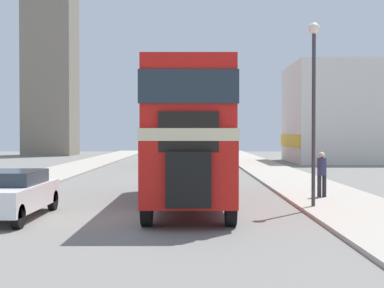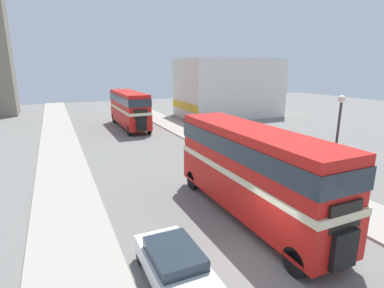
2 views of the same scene
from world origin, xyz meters
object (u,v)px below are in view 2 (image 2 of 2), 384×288
at_px(bus_distant, 129,107).
at_px(car_parked_near, 176,267).
at_px(double_decker_bus, 251,165).
at_px(street_lamp, 337,137).
at_px(pedestrian_walking, 306,175).

xyz_separation_m(bus_distant, car_parked_near, (-5.09, -28.09, -1.89)).
distance_m(double_decker_bus, street_lamp, 4.41).
bearing_deg(street_lamp, car_parked_near, -169.36).
xyz_separation_m(double_decker_bus, car_parked_near, (-5.16, -3.10, -1.93)).
bearing_deg(street_lamp, double_decker_bus, 160.86).
xyz_separation_m(bus_distant, street_lamp, (4.04, -26.38, 1.35)).
relative_size(pedestrian_walking, street_lamp, 0.28).
bearing_deg(double_decker_bus, bus_distant, 90.16).
bearing_deg(double_decker_bus, pedestrian_walking, 13.03).
relative_size(double_decker_bus, bus_distant, 0.98).
bearing_deg(bus_distant, street_lamp, -81.28).
bearing_deg(street_lamp, pedestrian_walking, 70.62).
height_order(bus_distant, car_parked_near, bus_distant).
xyz_separation_m(car_parked_near, pedestrian_walking, (10.01, 4.22, 0.33)).
bearing_deg(car_parked_near, pedestrian_walking, 22.86).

